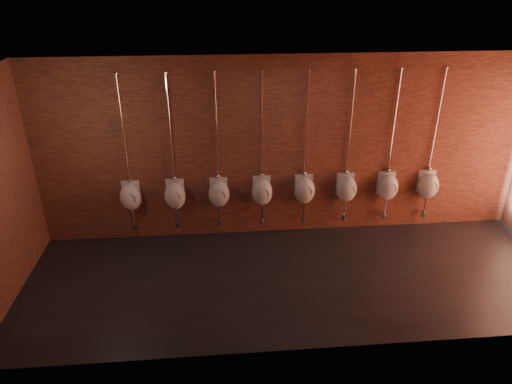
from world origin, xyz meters
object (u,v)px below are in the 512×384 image
(urinal_7, at_px, (428,185))
(urinal_4, at_px, (305,190))
(urinal_0, at_px, (131,196))
(urinal_5, at_px, (346,188))
(urinal_6, at_px, (388,186))
(urinal_3, at_px, (262,191))
(urinal_2, at_px, (219,193))
(urinal_1, at_px, (175,195))

(urinal_7, bearing_deg, urinal_4, 180.00)
(urinal_0, bearing_deg, urinal_5, 0.00)
(urinal_6, height_order, urinal_7, same)
(urinal_3, relative_size, urinal_7, 1.00)
(urinal_2, xyz_separation_m, urinal_7, (3.78, 0.00, 0.00))
(urinal_0, xyz_separation_m, urinal_5, (3.78, 0.00, 0.00))
(urinal_1, distance_m, urinal_4, 2.27)
(urinal_3, bearing_deg, urinal_2, 180.00)
(urinal_4, xyz_separation_m, urinal_5, (0.76, 0.00, 0.00))
(urinal_3, height_order, urinal_4, same)
(urinal_5, bearing_deg, urinal_7, 0.00)
(urinal_0, relative_size, urinal_7, 1.00)
(urinal_0, xyz_separation_m, urinal_7, (5.30, 0.00, 0.00))
(urinal_2, relative_size, urinal_4, 1.00)
(urinal_1, distance_m, urinal_2, 0.76)
(urinal_1, height_order, urinal_7, same)
(urinal_0, bearing_deg, urinal_4, 0.00)
(urinal_3, relative_size, urinal_5, 1.00)
(urinal_2, distance_m, urinal_7, 3.78)
(urinal_4, relative_size, urinal_6, 1.00)
(urinal_2, distance_m, urinal_6, 3.03)
(urinal_0, bearing_deg, urinal_7, 0.00)
(urinal_5, bearing_deg, urinal_0, 180.00)
(urinal_2, bearing_deg, urinal_6, 0.00)
(urinal_5, xyz_separation_m, urinal_7, (1.51, 0.00, 0.00))
(urinal_1, relative_size, urinal_2, 1.00)
(urinal_4, distance_m, urinal_6, 1.51)
(urinal_4, bearing_deg, urinal_5, 0.00)
(urinal_0, relative_size, urinal_6, 1.00)
(urinal_6, xyz_separation_m, urinal_7, (0.76, 0.00, 0.00))
(urinal_1, height_order, urinal_3, same)
(urinal_0, distance_m, urinal_7, 5.30)
(urinal_1, xyz_separation_m, urinal_3, (1.51, 0.00, 0.00))
(urinal_1, bearing_deg, urinal_0, 180.00)
(urinal_0, xyz_separation_m, urinal_6, (4.54, 0.00, 0.00))
(urinal_1, xyz_separation_m, urinal_5, (3.03, 0.00, 0.00))
(urinal_3, distance_m, urinal_7, 3.03)
(urinal_5, bearing_deg, urinal_3, 180.00)
(urinal_7, bearing_deg, urinal_2, 180.00)
(urinal_1, bearing_deg, urinal_6, 0.00)
(urinal_3, bearing_deg, urinal_1, 180.00)
(urinal_3, height_order, urinal_5, same)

